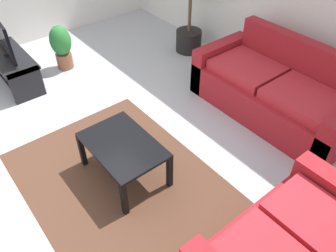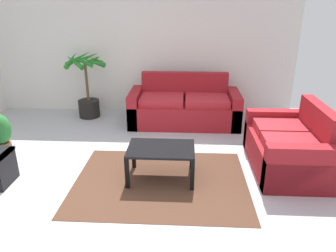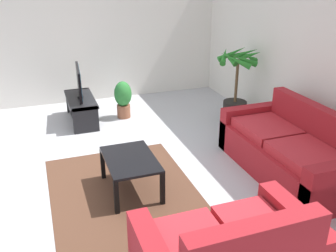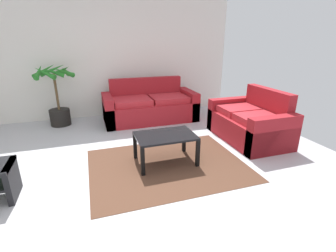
{
  "view_description": "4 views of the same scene",
  "coord_description": "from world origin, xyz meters",
  "px_view_note": "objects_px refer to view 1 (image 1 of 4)",
  "views": [
    {
      "loc": [
        2.64,
        -0.85,
        2.67
      ],
      "look_at": [
        0.64,
        0.76,
        0.45
      ],
      "focal_mm": 35.91,
      "sensor_mm": 36.0,
      "label": 1
    },
    {
      "loc": [
        0.85,
        -3.39,
        2.18
      ],
      "look_at": [
        0.63,
        0.54,
        0.62
      ],
      "focal_mm": 34.22,
      "sensor_mm": 36.0,
      "label": 2
    },
    {
      "loc": [
        4.36,
        -0.63,
        2.5
      ],
      "look_at": [
        0.11,
        0.89,
        0.58
      ],
      "focal_mm": 40.09,
      "sensor_mm": 36.0,
      "label": 3
    },
    {
      "loc": [
        -0.43,
        -2.85,
        1.74
      ],
      "look_at": [
        0.67,
        0.48,
        0.48
      ],
      "focal_mm": 26.23,
      "sensor_mm": 36.0,
      "label": 4
    }
  ],
  "objects_px": {
    "tv_stand": "(12,65)",
    "potted_palm": "(190,17)",
    "coffee_table": "(123,148)",
    "potted_plant_small": "(61,45)",
    "tv": "(2,36)",
    "couch_main": "(275,92)"
  },
  "relations": [
    {
      "from": "couch_main",
      "to": "tv",
      "type": "height_order",
      "value": "tv"
    },
    {
      "from": "couch_main",
      "to": "tv_stand",
      "type": "relative_size",
      "value": 1.82
    },
    {
      "from": "couch_main",
      "to": "potted_palm",
      "type": "distance_m",
      "value": 1.92
    },
    {
      "from": "tv_stand",
      "to": "coffee_table",
      "type": "height_order",
      "value": "coffee_table"
    },
    {
      "from": "coffee_table",
      "to": "potted_palm",
      "type": "xyz_separation_m",
      "value": [
        -1.61,
        2.29,
        0.19
      ]
    },
    {
      "from": "coffee_table",
      "to": "potted_palm",
      "type": "bearing_deg",
      "value": 125.04
    },
    {
      "from": "tv_stand",
      "to": "potted_palm",
      "type": "xyz_separation_m",
      "value": [
        0.83,
        2.54,
        0.28
      ]
    },
    {
      "from": "couch_main",
      "to": "coffee_table",
      "type": "distance_m",
      "value": 2.04
    },
    {
      "from": "couch_main",
      "to": "potted_plant_small",
      "type": "height_order",
      "value": "couch_main"
    },
    {
      "from": "coffee_table",
      "to": "potted_plant_small",
      "type": "bearing_deg",
      "value": 168.61
    },
    {
      "from": "coffee_table",
      "to": "couch_main",
      "type": "bearing_deg",
      "value": 82.06
    },
    {
      "from": "potted_plant_small",
      "to": "potted_palm",
      "type": "bearing_deg",
      "value": 67.14
    },
    {
      "from": "tv_stand",
      "to": "tv",
      "type": "distance_m",
      "value": 0.43
    },
    {
      "from": "tv",
      "to": "potted_palm",
      "type": "distance_m",
      "value": 2.68
    },
    {
      "from": "tv",
      "to": "couch_main",
      "type": "bearing_deg",
      "value": 39.85
    },
    {
      "from": "tv_stand",
      "to": "potted_plant_small",
      "type": "bearing_deg",
      "value": 84.87
    },
    {
      "from": "couch_main",
      "to": "coffee_table",
      "type": "relative_size",
      "value": 2.36
    },
    {
      "from": "tv_stand",
      "to": "potted_palm",
      "type": "height_order",
      "value": "potted_palm"
    },
    {
      "from": "tv",
      "to": "potted_palm",
      "type": "xyz_separation_m",
      "value": [
        0.83,
        2.54,
        -0.15
      ]
    },
    {
      "from": "potted_palm",
      "to": "potted_plant_small",
      "type": "bearing_deg",
      "value": -112.86
    },
    {
      "from": "couch_main",
      "to": "potted_palm",
      "type": "bearing_deg",
      "value": 171.82
    },
    {
      "from": "couch_main",
      "to": "tv_stand",
      "type": "xyz_separation_m",
      "value": [
        -2.72,
        -2.27,
        -0.02
      ]
    }
  ]
}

